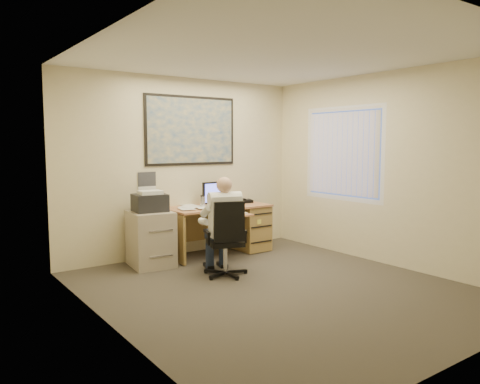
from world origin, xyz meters
TOP-DOWN VIEW (x-y plane):
  - room_shell at (0.00, 0.00)m, footprint 4.00×4.50m
  - desk at (0.73, 1.90)m, footprint 1.60×0.97m
  - world_map at (0.14, 2.23)m, footprint 1.56×0.03m
  - wall_calendar at (-0.61, 2.24)m, footprint 0.28×0.01m
  - window_blinds at (1.97, 0.80)m, footprint 0.06×1.40m
  - filing_cabinet at (-0.75, 1.85)m, footprint 0.62×0.72m
  - office_chair at (-0.16, 0.79)m, footprint 0.75×0.75m
  - person at (-0.18, 0.86)m, footprint 0.72×0.89m

SIDE VIEW (x-z plane):
  - office_chair at x=-0.16m, z-range -0.21..0.78m
  - desk at x=0.73m, z-range -0.11..0.99m
  - filing_cabinet at x=-0.75m, z-range -0.07..0.98m
  - person at x=-0.18m, z-range 0.00..1.28m
  - wall_calendar at x=-0.61m, z-range 0.87..1.29m
  - room_shell at x=0.00m, z-range 0.00..2.70m
  - window_blinds at x=1.97m, z-range 0.90..2.20m
  - world_map at x=0.14m, z-range 1.37..2.43m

